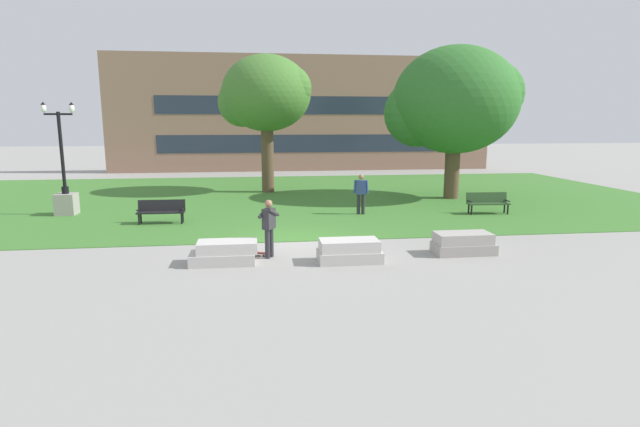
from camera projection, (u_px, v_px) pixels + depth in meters
ground_plane at (294, 242)px, 16.51m from camera, size 140.00×140.00×0.00m
grass_lawn at (279, 197)px, 26.27m from camera, size 40.00×20.00×0.02m
concrete_block_center at (225, 253)px, 13.96m from camera, size 1.88×0.90×0.64m
concrete_block_left at (349, 251)px, 14.14m from camera, size 1.80×0.90×0.64m
concrete_block_right at (463, 244)px, 15.02m from camera, size 1.80×0.90×0.64m
person_skateboarder at (269, 225)px, 14.46m from camera, size 0.66×0.58×1.71m
skateboard at (256, 253)px, 14.82m from camera, size 1.03×0.52×0.14m
park_bench_near_left at (488, 202)px, 21.44m from camera, size 1.82×0.60×0.90m
park_bench_near_right at (161, 210)px, 19.41m from camera, size 1.81×0.55×0.90m
lamp_post_right at (65, 192)px, 21.12m from camera, size 1.32×0.80×4.71m
tree_far_left at (265, 95)px, 27.19m from camera, size 5.10×4.86×7.50m
tree_near_left at (454, 102)px, 25.04m from camera, size 6.59×6.28×7.64m
person_bystander_near_lawn at (361, 192)px, 21.22m from camera, size 0.67×0.30×1.71m
building_facade_distant at (304, 114)px, 39.93m from camera, size 30.76×1.03×9.10m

